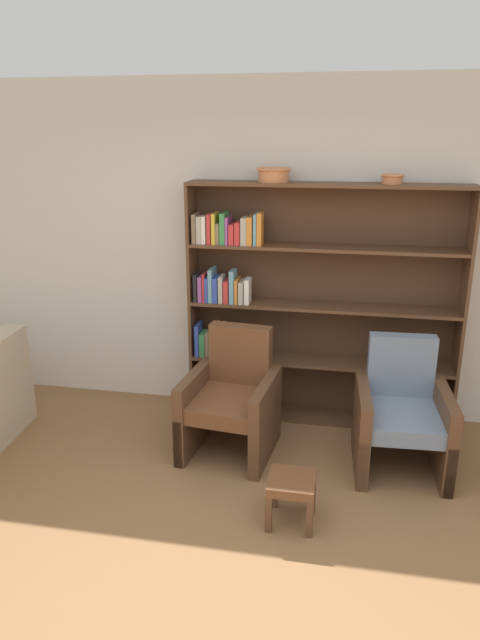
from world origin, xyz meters
name	(u,v)px	position (x,y,z in m)	size (l,w,h in m)	color
ground_plane	(254,617)	(0.00, 0.00, 0.00)	(24.00, 24.00, 0.00)	brown
wall_back	(303,254)	(0.00, 2.39, 1.38)	(12.00, 0.06, 2.75)	silver
bookshelf	(296,308)	(-0.03, 2.22, 0.96)	(2.17, 0.30, 1.96)	brown
bowl_olive	(274,174)	(-0.23, 2.20, 2.02)	(0.26, 0.26, 0.11)	#C67547
bowl_stoneware	(392,178)	(0.65, 2.20, 2.00)	(0.17, 0.17, 0.07)	#C67547
armchair_leather	(232,400)	(-0.43, 1.58, 0.40)	(0.71, 0.75, 0.93)	brown
armchair_cushioned	(401,414)	(0.81, 1.58, 0.40)	(0.67, 0.71, 0.93)	brown
footstool	(292,488)	(0.10, 0.78, 0.24)	(0.29, 0.29, 0.31)	brown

